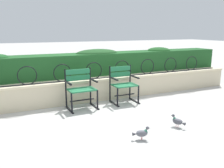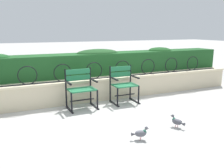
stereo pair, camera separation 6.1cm
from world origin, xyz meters
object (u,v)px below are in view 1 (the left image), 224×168
(pigeon_far_side, at_px, (142,133))
(park_chair_right, at_px, (123,83))
(pigeon_near_chairs, at_px, (178,121))
(park_chair_left, at_px, (81,87))

(pigeon_far_side, bearing_deg, park_chair_right, 70.95)
(pigeon_near_chairs, bearing_deg, park_chair_right, 95.89)
(pigeon_near_chairs, xyz_separation_m, pigeon_far_side, (-0.87, -0.16, 0.00))
(park_chair_right, distance_m, pigeon_near_chairs, 1.85)
(park_chair_right, bearing_deg, pigeon_far_side, -109.05)
(park_chair_left, bearing_deg, pigeon_far_side, -78.77)
(pigeon_near_chairs, height_order, pigeon_far_side, same)
(park_chair_left, relative_size, park_chair_right, 1.00)
(park_chair_right, distance_m, pigeon_far_side, 2.12)
(park_chair_left, bearing_deg, pigeon_near_chairs, -55.26)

